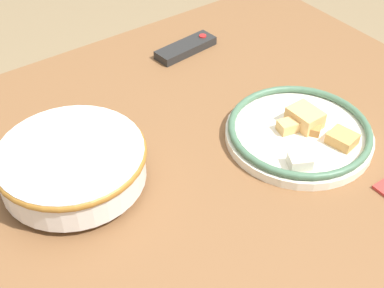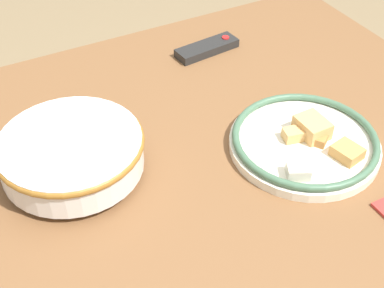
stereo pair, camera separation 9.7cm
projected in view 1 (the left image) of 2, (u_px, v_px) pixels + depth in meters
name	position (u px, v px, depth m)	size (l,w,h in m)	color
dining_table	(228.00, 197.00, 1.04)	(1.15, 1.07, 0.76)	brown
noodle_bowl	(72.00, 164.00, 0.92)	(0.26, 0.26, 0.08)	silver
food_plate	(300.00, 132.00, 1.03)	(0.28, 0.28, 0.05)	silver
tv_remote	(186.00, 48.00, 1.28)	(0.16, 0.07, 0.02)	black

